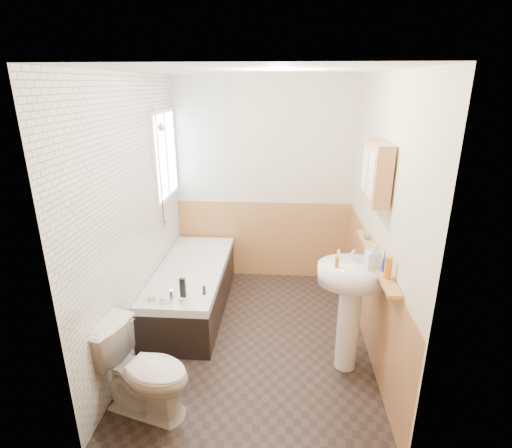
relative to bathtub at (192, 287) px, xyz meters
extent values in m
plane|color=black|center=(0.73, -0.48, -0.27)|extent=(2.80, 2.80, 0.00)
plane|color=white|center=(0.73, -0.48, 2.23)|extent=(2.80, 2.80, 0.00)
cube|color=beige|center=(0.73, 0.93, 0.98)|extent=(2.20, 0.02, 2.50)
cube|color=beige|center=(0.73, -1.89, 0.98)|extent=(2.20, 0.02, 2.50)
cube|color=beige|center=(-0.38, -0.48, 0.98)|extent=(0.02, 2.80, 2.50)
cube|color=beige|center=(1.84, -0.48, 0.98)|extent=(0.02, 2.80, 2.50)
cube|color=tan|center=(1.82, -0.48, 0.23)|extent=(0.01, 2.80, 1.00)
cube|color=tan|center=(0.73, -1.87, 0.23)|extent=(2.20, 0.01, 1.00)
cube|color=tan|center=(0.73, 0.91, 0.23)|extent=(2.20, 0.01, 1.00)
cube|color=white|center=(-0.36, -0.48, 0.98)|extent=(0.01, 2.80, 2.50)
cube|color=white|center=(0.01, 0.91, 1.48)|extent=(0.75, 0.01, 1.50)
cube|color=white|center=(-0.34, 0.47, 1.38)|extent=(0.03, 0.79, 0.99)
cube|color=white|center=(-0.32, 0.47, 1.38)|extent=(0.01, 0.70, 0.90)
cube|color=white|center=(-0.32, 0.47, 1.38)|extent=(0.01, 0.04, 0.90)
cube|color=black|center=(0.00, 0.00, -0.05)|extent=(0.70, 1.75, 0.44)
cube|color=white|center=(0.00, 0.00, 0.21)|extent=(0.70, 1.75, 0.08)
cube|color=white|center=(0.00, 0.00, 0.20)|extent=(0.56, 1.61, 0.04)
cylinder|color=silver|center=(0.00, -0.77, 0.32)|extent=(0.04, 0.04, 0.14)
sphere|color=silver|center=(-0.09, -0.77, 0.29)|extent=(0.06, 0.06, 0.06)
sphere|color=silver|center=(0.09, -0.77, 0.29)|extent=(0.06, 0.06, 0.06)
cylinder|color=silver|center=(-0.32, 0.17, 1.29)|extent=(0.02, 0.02, 1.28)
cylinder|color=silver|center=(-0.32, 0.17, 0.71)|extent=(0.05, 0.05, 0.02)
cylinder|color=silver|center=(-0.32, 0.17, 1.88)|extent=(0.05, 0.05, 0.02)
cylinder|color=silver|center=(-0.27, 0.17, 1.72)|extent=(0.07, 0.09, 0.09)
imported|color=white|center=(-0.03, -1.48, 0.09)|extent=(0.82, 0.60, 0.72)
cylinder|color=white|center=(1.57, -0.85, 0.13)|extent=(0.19, 0.19, 0.81)
ellipsoid|color=white|center=(1.57, -0.85, 0.64)|extent=(0.58, 0.47, 0.16)
cylinder|color=silver|center=(1.46, -0.73, 0.77)|extent=(0.03, 0.03, 0.08)
cylinder|color=silver|center=(1.68, -0.73, 0.77)|extent=(0.03, 0.03, 0.08)
cylinder|color=silver|center=(1.57, -0.76, 0.80)|extent=(0.02, 0.11, 0.09)
cube|color=tan|center=(1.77, -0.73, 0.74)|extent=(0.10, 1.32, 0.03)
cube|color=tan|center=(1.75, -0.56, 1.44)|extent=(0.13, 0.55, 0.50)
cube|color=silver|center=(1.68, -0.69, 1.44)|extent=(0.01, 0.21, 0.37)
cube|color=silver|center=(1.68, -0.43, 1.44)|extent=(0.01, 0.21, 0.37)
cylinder|color=orange|center=(1.77, -1.12, 0.84)|extent=(0.06, 0.06, 0.17)
cone|color=#19339E|center=(1.77, -1.00, 0.85)|extent=(0.04, 0.04, 0.20)
cylinder|color=#388447|center=(1.77, -0.33, 0.77)|extent=(0.08, 0.08, 0.04)
imported|color=silver|center=(1.70, -0.90, 0.77)|extent=(0.12, 0.23, 0.10)
cylinder|color=orange|center=(1.43, -0.89, 0.77)|extent=(0.03, 0.03, 0.09)
cube|color=black|center=(0.07, -0.64, 0.35)|extent=(0.05, 0.04, 0.19)
cylinder|color=silver|center=(-0.20, -0.72, 0.27)|extent=(0.09, 0.09, 0.05)
cylinder|color=navy|center=(0.26, -0.59, 0.29)|extent=(0.03, 0.03, 0.09)
camera|label=1|loc=(0.98, -3.87, 2.13)|focal=28.00mm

